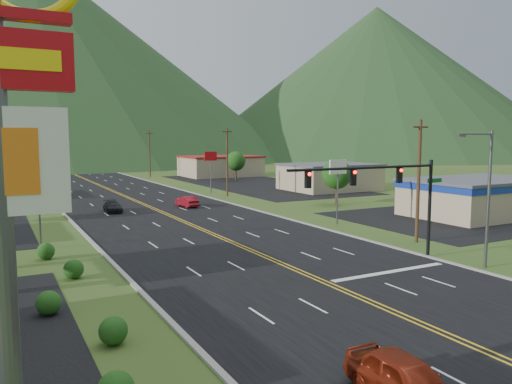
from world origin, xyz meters
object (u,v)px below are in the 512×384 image
streetlight_west (31,160)px  car_red_far (187,202)px  car_red_near (406,381)px  traffic_signal (388,186)px  car_dark_mid (113,207)px  streetlight_east (486,190)px

streetlight_west → car_red_far: 28.60m
streetlight_west → car_red_near: (5.94, -70.20, -4.39)m
streetlight_west → traffic_signal: bearing=-72.0°
streetlight_west → car_dark_mid: size_ratio=2.14×
car_red_near → traffic_signal: bearing=49.5°
traffic_signal → car_red_near: size_ratio=2.83×
car_red_near → car_red_far: bearing=78.4°
traffic_signal → car_red_far: 32.99m
traffic_signal → streetlight_west: 58.88m
streetlight_east → streetlight_west: same height
car_red_far → car_red_near: bearing=72.1°
streetlight_west → car_dark_mid: 24.85m
car_red_near → car_red_far: 47.79m
traffic_signal → streetlight_east: bearing=-40.4°
traffic_signal → car_dark_mid: traffic_signal is taller
streetlight_west → car_dark_mid: streetlight_west is taller
streetlight_east → car_red_far: 37.52m
streetlight_west → car_red_near: bearing=-85.2°
traffic_signal → car_red_far: traffic_signal is taller
streetlight_east → car_dark_mid: (-16.14, 36.52, -4.57)m
streetlight_west → car_dark_mid: (6.72, -23.48, -4.57)m
streetlight_west → car_red_far: streetlight_west is taller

